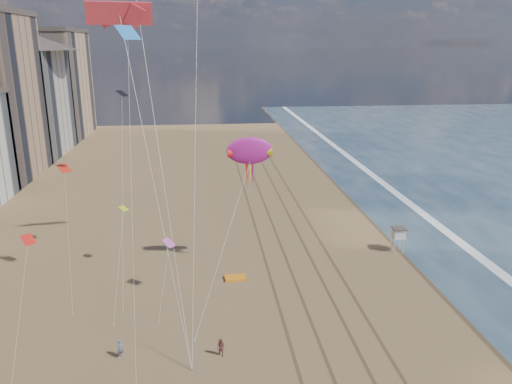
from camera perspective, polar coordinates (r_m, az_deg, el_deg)
wet_sand at (r=69.72m, az=16.84°, el=-3.67°), size 260.00×260.00×0.00m
foam at (r=71.43m, az=19.95°, el=-3.48°), size 260.00×260.00×0.00m
tracks at (r=56.15m, az=5.00°, el=-7.98°), size 7.68×120.00×0.01m
lifeguard_stand at (r=60.24m, az=15.94°, el=-4.55°), size 1.60×1.60×2.89m
grounded_kite at (r=52.25m, az=-2.40°, el=-9.76°), size 2.23×1.49×0.24m
show_kite at (r=50.40m, az=-0.72°, el=4.69°), size 5.22×7.13×18.73m
kite_flyer_a at (r=41.59m, az=-15.25°, el=-16.86°), size 0.68×0.65×1.56m
kite_flyer_b at (r=40.48m, az=-4.04°, el=-17.32°), size 0.93×0.89×1.51m
small_kites at (r=45.54m, az=-16.60°, el=5.05°), size 12.26×15.99×19.65m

